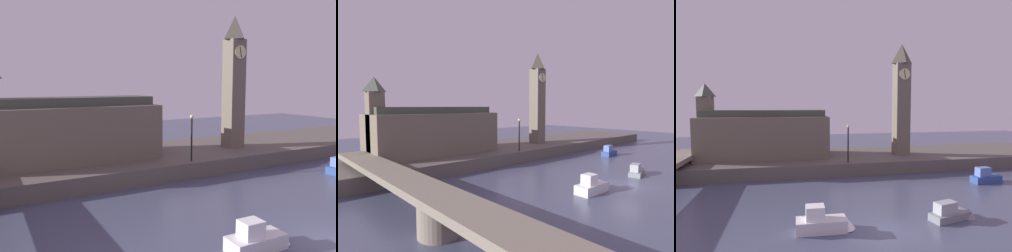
% 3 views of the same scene
% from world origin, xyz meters
% --- Properties ---
extents(ground_plane, '(120.00, 120.00, 0.00)m').
position_xyz_m(ground_plane, '(0.00, 0.00, 0.00)').
color(ground_plane, '#474C66').
extents(far_embankment, '(70.00, 12.00, 1.50)m').
position_xyz_m(far_embankment, '(0.00, 20.00, 0.75)').
color(far_embankment, '#5B544C').
rests_on(far_embankment, ground).
extents(clock_tower, '(2.05, 2.10, 14.46)m').
position_xyz_m(clock_tower, '(8.32, 18.78, 8.96)').
color(clock_tower, '#6B6051').
rests_on(clock_tower, far_embankment).
extents(parliament_hall, '(15.62, 6.29, 9.17)m').
position_xyz_m(parliament_hall, '(-9.51, 20.44, 4.38)').
color(parliament_hall, '#6B6051').
rests_on(parliament_hall, far_embankment).
extents(bridge_span, '(2.77, 34.63, 2.52)m').
position_xyz_m(bridge_span, '(-18.21, 2.05, 1.84)').
color(bridge_span, slate).
rests_on(bridge_span, ground).
extents(streetlamp, '(0.36, 0.36, 4.32)m').
position_xyz_m(streetlamp, '(0.30, 14.82, 4.16)').
color(streetlamp, black).
rests_on(streetlamp, far_embankment).
extents(boat_ferry_white, '(3.88, 1.48, 1.70)m').
position_xyz_m(boat_ferry_white, '(-4.14, 1.07, 0.56)').
color(boat_ferry_white, silver).
rests_on(boat_ferry_white, ground).
extents(boat_tour_blue, '(3.71, 1.45, 1.62)m').
position_xyz_m(boat_tour_blue, '(13.99, 9.07, 0.55)').
color(boat_tour_blue, '#2D4C93').
rests_on(boat_tour_blue, ground).
extents(boat_cruiser_grey, '(3.70, 1.86, 1.37)m').
position_xyz_m(boat_cruiser_grey, '(4.96, 1.12, 0.44)').
color(boat_cruiser_grey, gray).
rests_on(boat_cruiser_grey, ground).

